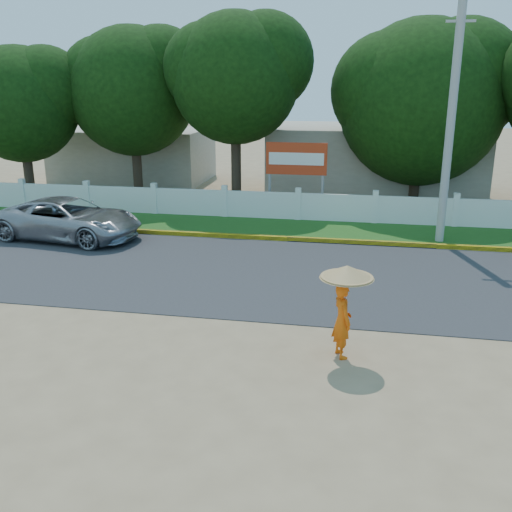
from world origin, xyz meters
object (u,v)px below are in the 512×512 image
Objects in this scene: utility_pole at (451,125)px; billboard at (296,163)px; monk_with_parasol at (344,298)px; vehicle at (69,219)px.

utility_pole is 2.69× the size of billboard.
monk_with_parasol is at bearing -107.85° from utility_pole.
monk_with_parasol reaches higher than vehicle.
vehicle is 2.65× the size of monk_with_parasol.
vehicle is 1.75× the size of billboard.
monk_with_parasol is at bearing -118.94° from vehicle.
billboard reaches higher than monk_with_parasol.
vehicle is 12.22m from monk_with_parasol.
utility_pole is 13.35m from vehicle.
billboard is (-5.43, 3.34, -1.82)m from utility_pole.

